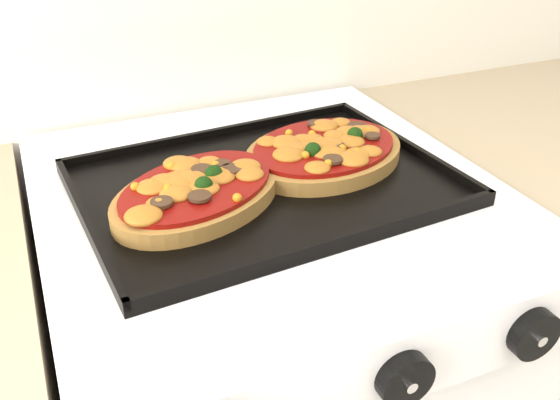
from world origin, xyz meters
TOP-DOWN VIEW (x-y plane):
  - control_panel at (0.01, 1.39)m, footprint 0.60×0.02m
  - knob_center at (0.02, 1.37)m, footprint 0.06×0.02m
  - knob_right at (0.18, 1.37)m, footprint 0.06×0.02m
  - baking_tray at (0.00, 1.68)m, footprint 0.49×0.38m
  - pizza_left at (-0.10, 1.67)m, footprint 0.29×0.25m
  - pizza_right at (0.10, 1.71)m, footprint 0.28×0.25m

SIDE VIEW (x-z plane):
  - control_panel at x=0.01m, z-range 0.81..0.90m
  - knob_center at x=0.02m, z-range 0.83..0.88m
  - knob_right at x=0.18m, z-range 0.83..0.88m
  - baking_tray at x=0.00m, z-range 0.91..0.93m
  - pizza_right at x=0.10m, z-range 0.92..0.95m
  - pizza_left at x=-0.10m, z-range 0.92..0.96m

